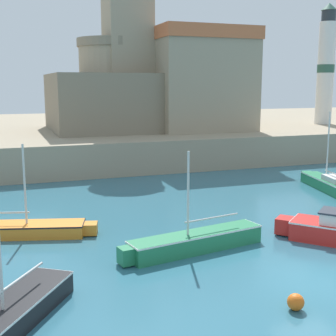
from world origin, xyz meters
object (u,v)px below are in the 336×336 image
(church, at_px, (175,73))
(lighthouse, at_px, (326,66))
(sailboat_orange_0, at_px, (20,229))
(fortress, at_px, (113,96))
(sailboat_green_3, at_px, (329,184))
(mooring_buoy, at_px, (296,302))
(sailboat_black_1, at_px, (9,315))
(sailboat_green_2, at_px, (195,241))

(church, xyz_separation_m, lighthouse, (17.16, -2.54, 0.83))
(sailboat_orange_0, xyz_separation_m, fortress, (10.19, 23.45, 5.60))
(sailboat_green_3, relative_size, mooring_buoy, 12.71)
(sailboat_orange_0, relative_size, lighthouse, 0.53)
(fortress, bearing_deg, sailboat_black_1, -108.66)
(sailboat_orange_0, bearing_deg, mooring_buoy, -53.51)
(sailboat_orange_0, xyz_separation_m, sailboat_green_2, (7.07, -4.70, 0.09))
(sailboat_orange_0, relative_size, sailboat_black_1, 1.26)
(sailboat_orange_0, relative_size, sailboat_green_2, 1.02)
(sailboat_black_1, relative_size, lighthouse, 0.42)
(sailboat_black_1, distance_m, sailboat_green_2, 8.82)
(sailboat_orange_0, relative_size, fortress, 0.58)
(mooring_buoy, bearing_deg, sailboat_green_3, 48.35)
(sailboat_green_2, bearing_deg, sailboat_black_1, -151.98)
(sailboat_black_1, relative_size, mooring_buoy, 10.08)
(sailboat_orange_0, height_order, church, church)
(sailboat_black_1, relative_size, fortress, 0.46)
(sailboat_orange_0, bearing_deg, church, 54.90)
(lighthouse, bearing_deg, sailboat_green_2, -135.79)
(sailboat_green_2, xyz_separation_m, lighthouse, (27.12, 26.38, 8.68))
(sailboat_green_3, height_order, church, church)
(sailboat_green_3, bearing_deg, sailboat_orange_0, -171.50)
(sailboat_orange_0, bearing_deg, sailboat_green_2, -33.61)
(sailboat_green_2, xyz_separation_m, mooring_buoy, (0.93, -6.12, -0.17))
(sailboat_green_2, bearing_deg, church, 71.01)
(sailboat_orange_0, xyz_separation_m, lighthouse, (34.19, 21.68, 8.77))
(sailboat_orange_0, distance_m, sailboat_green_2, 8.49)
(sailboat_black_1, bearing_deg, church, 61.78)
(sailboat_black_1, xyz_separation_m, sailboat_green_3, (21.04, 11.88, 0.06))
(lighthouse, bearing_deg, sailboat_black_1, -138.83)
(church, bearing_deg, mooring_buoy, -104.44)
(sailboat_black_1, height_order, fortress, fortress)
(sailboat_orange_0, bearing_deg, sailboat_black_1, -94.64)
(church, relative_size, fortress, 1.39)
(sailboat_orange_0, height_order, mooring_buoy, sailboat_orange_0)
(sailboat_green_2, xyz_separation_m, church, (9.95, 28.92, 7.85))
(sailboat_black_1, xyz_separation_m, sailboat_green_2, (7.79, 4.14, 0.04))
(mooring_buoy, height_order, fortress, fortress)
(sailboat_green_2, relative_size, church, 0.41)
(mooring_buoy, xyz_separation_m, lighthouse, (26.19, 32.50, 8.84))
(sailboat_green_3, height_order, lighthouse, lighthouse)
(sailboat_green_3, bearing_deg, fortress, 116.40)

